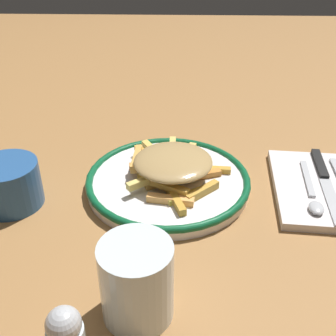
% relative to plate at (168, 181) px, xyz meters
% --- Properties ---
extents(ground_plane, '(2.60, 2.60, 0.00)m').
position_rel_plate_xyz_m(ground_plane, '(0.00, 0.00, -0.01)').
color(ground_plane, '#9D6C3C').
extents(plate, '(0.27, 0.27, 0.02)m').
position_rel_plate_xyz_m(plate, '(0.00, 0.00, 0.00)').
color(plate, white).
rests_on(plate, ground_plane).
extents(fries_heap, '(0.18, 0.21, 0.04)m').
position_rel_plate_xyz_m(fries_heap, '(-0.01, -0.00, 0.03)').
color(fries_heap, gold).
rests_on(fries_heap, plate).
extents(napkin, '(0.18, 0.22, 0.01)m').
position_rel_plate_xyz_m(napkin, '(-0.25, 0.01, -0.01)').
color(napkin, silver).
rests_on(napkin, ground_plane).
extents(knife, '(0.03, 0.21, 0.01)m').
position_rel_plate_xyz_m(knife, '(-0.26, -0.01, 0.00)').
color(knife, black).
rests_on(knife, napkin).
extents(spoon, '(0.03, 0.15, 0.01)m').
position_rel_plate_xyz_m(spoon, '(-0.22, 0.04, 0.01)').
color(spoon, silver).
rests_on(spoon, napkin).
extents(water_glass, '(0.08, 0.08, 0.10)m').
position_rel_plate_xyz_m(water_glass, '(0.03, 0.25, 0.04)').
color(water_glass, silver).
rests_on(water_glass, ground_plane).
extents(coffee_mug, '(0.12, 0.10, 0.07)m').
position_rel_plate_xyz_m(coffee_mug, '(0.24, 0.05, 0.02)').
color(coffee_mug, '#295692').
rests_on(coffee_mug, ground_plane).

